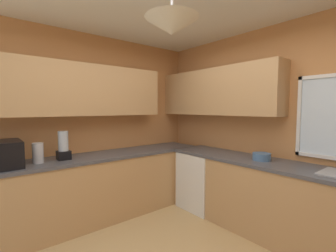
# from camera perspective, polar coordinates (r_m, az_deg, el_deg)

# --- Properties ---
(room_shell) EXTENTS (3.96, 3.68, 2.69)m
(room_shell) POSITION_cam_1_polar(r_m,az_deg,el_deg) (2.53, 4.14, 9.27)
(room_shell) COLOR #C6844C
(room_shell) RESTS_ON ground_plane
(counter_run_left) EXTENTS (0.65, 3.29, 0.91)m
(counter_run_left) POSITION_cam_1_polar(r_m,az_deg,el_deg) (3.50, -16.92, -14.13)
(counter_run_left) COLOR tan
(counter_run_left) RESTS_ON ground_plane
(counter_run_back) EXTENTS (3.05, 0.65, 0.91)m
(counter_run_back) POSITION_cam_1_polar(r_m,az_deg,el_deg) (3.18, 25.22, -16.24)
(counter_run_back) COLOR tan
(counter_run_back) RESTS_ON ground_plane
(dishwasher) EXTENTS (0.60, 0.60, 0.86)m
(dishwasher) POSITION_cam_1_polar(r_m,az_deg,el_deg) (3.78, 8.51, -12.95)
(dishwasher) COLOR white
(dishwasher) RESTS_ON ground_plane
(microwave) EXTENTS (0.48, 0.36, 0.29)m
(microwave) POSITION_cam_1_polar(r_m,az_deg,el_deg) (3.13, -35.47, -5.66)
(microwave) COLOR black
(microwave) RESTS_ON counter_run_left
(kettle) EXTENTS (0.12, 0.12, 0.24)m
(kettle) POSITION_cam_1_polar(r_m,az_deg,el_deg) (3.15, -29.21, -5.80)
(kettle) COLOR #B7B7BC
(kettle) RESTS_ON counter_run_left
(bowl) EXTENTS (0.22, 0.22, 0.09)m
(bowl) POSITION_cam_1_polar(r_m,az_deg,el_deg) (3.14, 21.92, -6.98)
(bowl) COLOR #4C7099
(bowl) RESTS_ON counter_run_back
(blender_appliance) EXTENTS (0.15, 0.15, 0.36)m
(blender_appliance) POSITION_cam_1_polar(r_m,az_deg,el_deg) (3.22, -24.22, -4.66)
(blender_appliance) COLOR black
(blender_appliance) RESTS_ON counter_run_left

